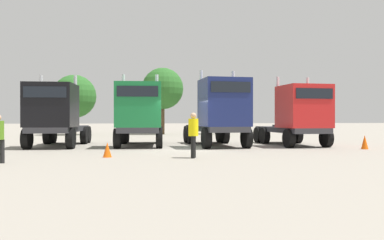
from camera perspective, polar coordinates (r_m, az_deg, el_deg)
ground at (r=20.06m, az=-1.44°, el=-4.30°), size 200.00×200.00×0.00m
semi_truck_black at (r=22.62m, az=-19.40°, el=0.80°), size 2.81×6.34×4.03m
semi_truck_green at (r=21.93m, az=-7.67°, el=0.82°), size 2.91×6.33×4.10m
semi_truck_navy at (r=21.73m, az=4.17°, el=1.16°), size 2.98×6.57×4.31m
semi_truck_red at (r=23.06m, az=15.32°, el=0.75°), size 2.88×5.95×4.02m
visitor_in_hivis at (r=15.61m, az=0.20°, el=-1.70°), size 0.50×0.50×1.82m
traffic_cone_near at (r=21.98m, az=23.94°, el=-2.97°), size 0.36×0.36×0.73m
traffic_cone_mid at (r=16.32m, az=-12.28°, el=-4.28°), size 0.36×0.36×0.61m
oak_far_left at (r=38.93m, az=-16.82°, el=3.31°), size 4.12×4.12×5.74m
oak_far_centre at (r=38.88m, az=-4.31°, el=4.59°), size 4.12×4.12×6.60m
oak_far_right at (r=39.36m, az=3.65°, el=3.80°), size 3.13×3.13×5.62m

